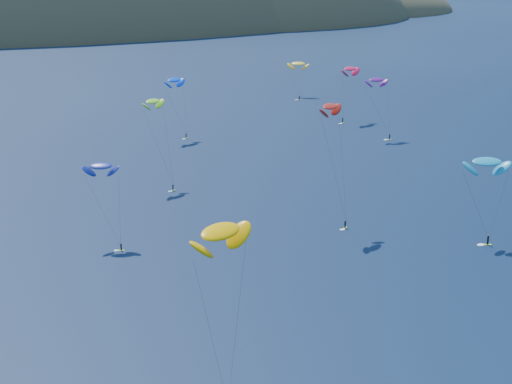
% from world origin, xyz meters
% --- Properties ---
extents(island, '(730.00, 300.00, 210.00)m').
position_xyz_m(island, '(39.40, 562.36, -10.74)').
color(island, '#3D3526').
rests_on(island, ground).
extents(kitesurfer_2, '(10.68, 10.71, 25.69)m').
position_xyz_m(kitesurfer_2, '(-21.53, 29.29, 22.95)').
color(kitesurfer_2, '#BEFF1C').
rests_on(kitesurfer_2, ground).
extents(kitesurfer_3, '(7.48, 12.33, 23.14)m').
position_xyz_m(kitesurfer_3, '(-5.94, 122.39, 21.18)').
color(kitesurfer_3, '#BEFF1C').
rests_on(kitesurfer_3, ground).
extents(kitesurfer_4, '(8.96, 7.85, 20.67)m').
position_xyz_m(kitesurfer_4, '(12.34, 166.08, 18.36)').
color(kitesurfer_4, '#BEFF1C').
rests_on(kitesurfer_4, ground).
extents(kitesurfer_5, '(10.39, 8.63, 19.07)m').
position_xyz_m(kitesurfer_5, '(47.16, 59.46, 16.39)').
color(kitesurfer_5, '#BEFF1C').
rests_on(kitesurfer_5, ground).
extents(kitesurfer_6, '(7.98, 9.00, 20.41)m').
position_xyz_m(kitesurfer_6, '(72.00, 142.30, 18.22)').
color(kitesurfer_6, '#BEFF1C').
rests_on(kitesurfer_6, ground).
extents(kitesurfer_8, '(10.54, 8.72, 20.52)m').
position_xyz_m(kitesurfer_8, '(76.27, 166.34, 18.01)').
color(kitesurfer_8, '#BEFF1C').
rests_on(kitesurfer_8, ground).
extents(kitesurfer_9, '(7.86, 9.30, 28.00)m').
position_xyz_m(kitesurfer_9, '(21.58, 79.87, 25.91)').
color(kitesurfer_9, '#BEFF1C').
rests_on(kitesurfer_9, ground).
extents(kitesurfer_10, '(7.81, 11.12, 17.76)m').
position_xyz_m(kitesurfer_10, '(-25.94, 88.99, 15.74)').
color(kitesurfer_10, '#BEFF1C').
rests_on(kitesurfer_10, ground).
extents(kitesurfer_11, '(9.32, 14.59, 15.47)m').
position_xyz_m(kitesurfer_11, '(78.96, 213.59, 13.05)').
color(kitesurfer_11, '#BEFF1C').
rests_on(kitesurfer_11, ground).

